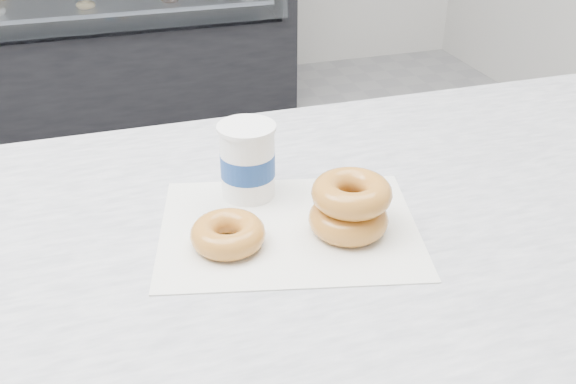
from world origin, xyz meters
name	(u,v)px	position (x,y,z in m)	size (l,w,h in m)	color
display_case	(47,23)	(0.00, 2.12, 0.49)	(2.40, 0.74, 1.25)	black
wax_paper	(289,228)	(0.41, -0.61, 0.90)	(0.34, 0.26, 0.00)	silver
donut_single	(228,234)	(0.32, -0.62, 0.92)	(0.10, 0.10, 0.03)	#C28035
donut_stack	(350,206)	(0.48, -0.64, 0.94)	(0.14, 0.14, 0.07)	#C28035
coffee_cup	(248,160)	(0.38, -0.51, 0.96)	(0.09, 0.09, 0.11)	white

